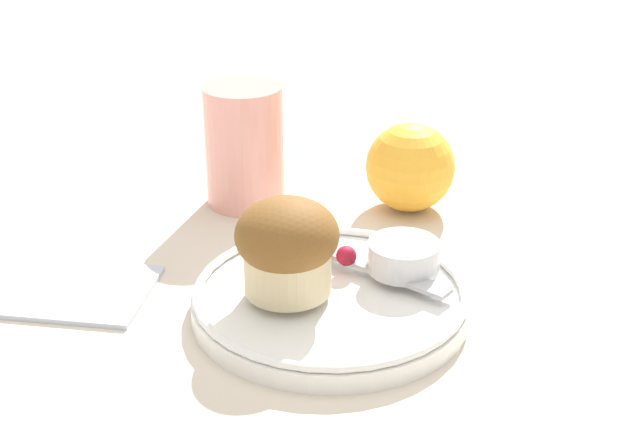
% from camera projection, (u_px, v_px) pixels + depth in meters
% --- Properties ---
extents(ground_plane, '(3.00, 3.00, 0.00)m').
position_uv_depth(ground_plane, '(344.00, 296.00, 0.65)').
color(ground_plane, beige).
extents(plate, '(0.20, 0.20, 0.02)m').
position_uv_depth(plate, '(330.00, 299.00, 0.63)').
color(plate, white).
rests_on(plate, ground_plane).
extents(muffin, '(0.07, 0.07, 0.07)m').
position_uv_depth(muffin, '(287.00, 246.00, 0.60)').
color(muffin, beige).
rests_on(muffin, plate).
extents(cream_ramekin, '(0.05, 0.05, 0.02)m').
position_uv_depth(cream_ramekin, '(404.00, 255.00, 0.64)').
color(cream_ramekin, silver).
rests_on(cream_ramekin, plate).
extents(berry_pair, '(0.03, 0.02, 0.02)m').
position_uv_depth(berry_pair, '(330.00, 255.00, 0.65)').
color(berry_pair, maroon).
rests_on(berry_pair, plate).
extents(butter_knife, '(0.16, 0.10, 0.00)m').
position_uv_depth(butter_knife, '(345.00, 257.00, 0.66)').
color(butter_knife, '#B7B7BC').
rests_on(butter_knife, plate).
extents(orange_fruit, '(0.08, 0.08, 0.08)m').
position_uv_depth(orange_fruit, '(410.00, 167.00, 0.77)').
color(orange_fruit, '#F4A82D').
rests_on(orange_fruit, ground_plane).
extents(juice_glass, '(0.07, 0.07, 0.11)m').
position_uv_depth(juice_glass, '(244.00, 145.00, 0.78)').
color(juice_glass, '#E5998C').
rests_on(juice_glass, ground_plane).
extents(folded_napkin, '(0.15, 0.09, 0.01)m').
position_uv_depth(folded_napkin, '(46.00, 286.00, 0.66)').
color(folded_napkin, '#B2BCCC').
rests_on(folded_napkin, ground_plane).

